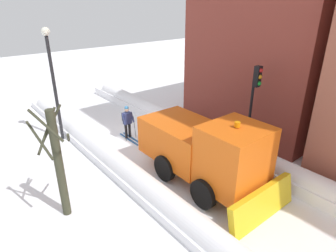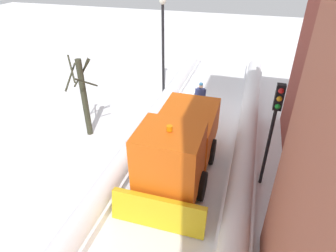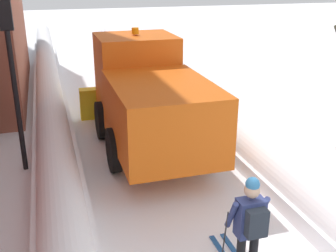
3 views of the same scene
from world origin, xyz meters
TOP-DOWN VIEW (x-y plane):
  - ground_plane at (0.00, 10.00)m, footprint 80.00×80.00m
  - building_brick_near at (-7.69, 3.61)m, footprint 7.31×7.54m
  - plow_truck at (0.10, 5.84)m, footprint 3.20×5.98m
  - skier at (0.32, 0.37)m, footprint 0.62×1.80m
  - traffic_light_pole at (-3.16, 5.56)m, footprint 0.28×0.42m
  - street_lamp at (3.13, -1.70)m, footprint 0.40×0.40m
  - bare_tree_near at (5.18, 4.19)m, footprint 1.22×1.37m

SIDE VIEW (x-z plane):
  - ground_plane at x=0.00m, z-range 0.00..0.00m
  - skier at x=0.32m, z-range 0.10..1.91m
  - plow_truck at x=0.10m, z-range -0.08..3.04m
  - bare_tree_near at x=5.18m, z-range 0.09..4.09m
  - traffic_light_pole at x=-3.16m, z-range 0.87..5.14m
  - street_lamp at x=3.13m, z-range 0.72..6.42m
  - building_brick_near at x=-7.69m, z-range 0.00..8.61m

